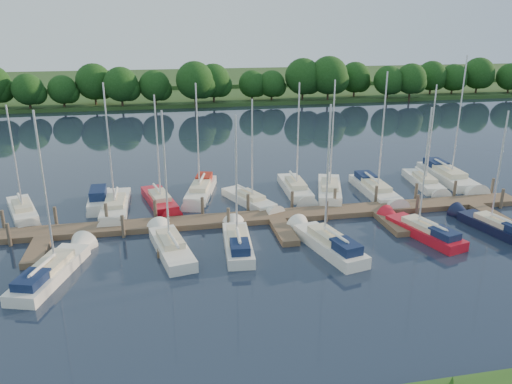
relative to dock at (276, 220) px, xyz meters
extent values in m
plane|color=#1A2235|center=(0.00, -7.31, -0.20)|extent=(260.00, 260.00, 0.00)
cube|color=brown|center=(0.00, 0.69, 0.00)|extent=(40.00, 2.00, 0.40)
cube|color=brown|center=(-16.00, -2.31, 0.00)|extent=(1.20, 4.00, 0.40)
cube|color=brown|center=(-8.00, -2.31, 0.00)|extent=(1.20, 4.00, 0.40)
cube|color=brown|center=(0.00, -2.31, 0.00)|extent=(1.20, 4.00, 0.40)
cube|color=brown|center=(8.00, -2.31, 0.00)|extent=(1.20, 4.00, 0.40)
cube|color=brown|center=(16.00, -2.31, 0.00)|extent=(1.20, 4.00, 0.40)
cylinder|color=#473D33|center=(-19.00, 1.99, 0.40)|extent=(0.24, 0.24, 2.00)
cylinder|color=#473D33|center=(-15.55, 1.99, 0.40)|extent=(0.24, 0.24, 2.00)
cylinder|color=#473D33|center=(-12.09, 1.99, 0.40)|extent=(0.24, 0.24, 2.00)
cylinder|color=#473D33|center=(-8.64, 1.99, 0.40)|extent=(0.24, 0.24, 2.00)
cylinder|color=#473D33|center=(-5.18, 1.99, 0.40)|extent=(0.24, 0.24, 2.00)
cylinder|color=#473D33|center=(-1.73, 1.99, 0.40)|extent=(0.24, 0.24, 2.00)
cylinder|color=#473D33|center=(1.73, 1.99, 0.40)|extent=(0.24, 0.24, 2.00)
cylinder|color=#473D33|center=(5.18, 1.99, 0.40)|extent=(0.24, 0.24, 2.00)
cylinder|color=#473D33|center=(8.64, 1.99, 0.40)|extent=(0.24, 0.24, 2.00)
cylinder|color=#473D33|center=(12.09, 1.99, 0.40)|extent=(0.24, 0.24, 2.00)
cylinder|color=#473D33|center=(15.55, 1.99, 0.40)|extent=(0.24, 0.24, 2.00)
cylinder|color=#473D33|center=(19.00, 1.99, 0.40)|extent=(0.24, 0.24, 2.00)
cylinder|color=#473D33|center=(-18.00, -0.61, 0.40)|extent=(0.24, 0.24, 2.00)
cylinder|color=#473D33|center=(-10.80, -0.61, 0.40)|extent=(0.24, 0.24, 2.00)
cylinder|color=#473D33|center=(-3.60, -0.61, 0.40)|extent=(0.24, 0.24, 2.00)
cylinder|color=#473D33|center=(3.60, -0.61, 0.40)|extent=(0.24, 0.24, 2.00)
cylinder|color=#473D33|center=(10.80, -0.61, 0.40)|extent=(0.24, 0.24, 2.00)
cylinder|color=#473D33|center=(18.00, -0.61, 0.40)|extent=(0.24, 0.24, 2.00)
cube|color=#28441A|center=(0.00, 67.69, 0.10)|extent=(180.00, 30.00, 0.60)
cube|color=#2D5023|center=(0.00, 92.69, 0.50)|extent=(220.00, 40.00, 1.40)
cylinder|color=#38281C|center=(-28.64, 53.93, 0.92)|extent=(0.36, 0.36, 2.24)
sphere|color=#13380F|center=(-28.64, 53.93, 3.66)|extent=(5.24, 5.24, 5.24)
sphere|color=#13380F|center=(-27.52, 54.13, 2.92)|extent=(3.74, 3.74, 3.74)
cylinder|color=#38281C|center=(-23.42, 56.56, 0.98)|extent=(0.36, 0.36, 2.37)
sphere|color=#13380F|center=(-23.42, 56.56, 3.88)|extent=(5.53, 5.53, 5.53)
sphere|color=#13380F|center=(-22.23, 56.76, 3.09)|extent=(3.95, 3.95, 3.95)
cylinder|color=#38281C|center=(-18.11, 55.53, 1.08)|extent=(0.36, 0.36, 2.56)
sphere|color=#13380F|center=(-18.11, 55.53, 4.21)|extent=(5.97, 5.97, 5.97)
sphere|color=#13380F|center=(-16.83, 55.73, 3.36)|extent=(4.27, 4.27, 4.27)
cylinder|color=#38281C|center=(-13.62, 53.40, 1.07)|extent=(0.36, 0.36, 2.53)
sphere|color=#13380F|center=(-13.62, 53.40, 4.16)|extent=(5.90, 5.90, 5.90)
sphere|color=#13380F|center=(-12.36, 53.60, 3.31)|extent=(4.22, 4.22, 4.22)
cylinder|color=#38281C|center=(-7.95, 52.74, 1.01)|extent=(0.36, 0.36, 2.42)
sphere|color=#13380F|center=(-7.95, 52.74, 3.97)|extent=(5.65, 5.65, 5.65)
sphere|color=#13380F|center=(-6.74, 52.94, 3.16)|extent=(4.04, 4.04, 4.04)
cylinder|color=#38281C|center=(-1.90, 55.35, 0.89)|extent=(0.36, 0.36, 2.17)
sphere|color=#13380F|center=(-1.90, 55.35, 3.54)|extent=(5.07, 5.07, 5.07)
sphere|color=#13380F|center=(-0.82, 55.55, 2.82)|extent=(3.62, 3.62, 3.62)
cylinder|color=#38281C|center=(1.81, 54.69, 0.93)|extent=(0.36, 0.36, 2.26)
sphere|color=#13380F|center=(1.81, 54.69, 3.69)|extent=(5.27, 5.27, 5.27)
sphere|color=#13380F|center=(2.94, 54.89, 2.94)|extent=(3.77, 3.77, 3.77)
cylinder|color=#38281C|center=(7.20, 53.71, 1.21)|extent=(0.36, 0.36, 2.83)
sphere|color=#13380F|center=(7.20, 53.71, 4.67)|extent=(6.59, 6.59, 6.59)
sphere|color=#13380F|center=(8.61, 53.91, 3.72)|extent=(4.71, 4.71, 4.71)
cylinder|color=#38281C|center=(11.80, 55.89, 0.88)|extent=(0.36, 0.36, 2.16)
sphere|color=#13380F|center=(11.80, 55.89, 3.52)|extent=(5.03, 5.03, 5.03)
sphere|color=#13380F|center=(12.88, 56.09, 2.80)|extent=(3.60, 3.60, 3.60)
cylinder|color=#38281C|center=(18.30, 54.94, 1.21)|extent=(0.36, 0.36, 2.81)
sphere|color=#13380F|center=(18.30, 54.94, 4.64)|extent=(6.56, 6.56, 6.56)
sphere|color=#13380F|center=(19.70, 55.14, 3.70)|extent=(4.69, 4.69, 4.69)
cylinder|color=#38281C|center=(23.84, 52.96, 0.89)|extent=(0.36, 0.36, 2.18)
sphere|color=#13380F|center=(23.84, 52.96, 3.56)|extent=(5.09, 5.09, 5.09)
sphere|color=#13380F|center=(24.93, 53.16, 2.83)|extent=(3.64, 3.64, 3.64)
cylinder|color=#38281C|center=(28.80, 52.89, 0.95)|extent=(0.36, 0.36, 2.31)
sphere|color=#13380F|center=(28.80, 52.89, 3.78)|extent=(5.39, 5.39, 5.39)
sphere|color=#13380F|center=(29.95, 53.09, 3.01)|extent=(3.85, 3.85, 3.85)
cylinder|color=#38281C|center=(33.52, 56.11, 0.81)|extent=(0.36, 0.36, 2.03)
sphere|color=#13380F|center=(33.52, 56.11, 3.30)|extent=(4.74, 4.74, 4.74)
sphere|color=#13380F|center=(34.54, 56.31, 2.62)|extent=(3.38, 3.38, 3.38)
cylinder|color=#38281C|center=(38.11, 56.67, 1.01)|extent=(0.36, 0.36, 2.41)
sphere|color=#13380F|center=(38.11, 56.67, 3.96)|extent=(5.63, 5.63, 5.63)
sphere|color=#13380F|center=(39.31, 56.87, 3.15)|extent=(4.02, 4.02, 4.02)
cylinder|color=#38281C|center=(45.11, 54.65, 0.99)|extent=(0.36, 0.36, 2.39)
sphere|color=#13380F|center=(45.11, 54.65, 3.91)|extent=(5.57, 5.57, 5.57)
sphere|color=#13380F|center=(46.30, 54.85, 3.11)|extent=(3.98, 3.98, 3.98)
cylinder|color=#38281C|center=(48.30, 53.90, 0.82)|extent=(0.36, 0.36, 2.05)
sphere|color=#13380F|center=(48.30, 53.90, 3.33)|extent=(4.78, 4.78, 4.78)
sphere|color=#13380F|center=(49.32, 54.10, 2.64)|extent=(3.41, 3.41, 3.41)
cylinder|color=#38281C|center=(53.26, 54.44, 1.04)|extent=(0.36, 0.36, 2.49)
sphere|color=#13380F|center=(53.26, 54.44, 4.08)|extent=(5.80, 5.80, 5.80)
sphere|color=#13380F|center=(54.51, 54.64, 3.25)|extent=(4.14, 4.14, 4.14)
cube|color=white|center=(-18.60, 5.39, -0.05)|extent=(3.46, 5.96, 0.98)
cone|color=white|center=(-17.63, 2.68, -0.05)|extent=(1.44, 2.17, 0.80)
cube|color=beige|center=(-18.50, 5.12, 0.56)|extent=(2.01, 2.84, 0.45)
cylinder|color=silver|center=(-18.40, 4.85, 4.31)|extent=(0.12, 0.12, 7.76)
cylinder|color=silver|center=(-18.79, 5.93, 0.91)|extent=(0.97, 2.47, 0.10)
cylinder|color=white|center=(-18.79, 5.93, 0.91)|extent=(0.96, 2.23, 0.20)
cube|color=white|center=(-13.09, 6.53, -0.05)|extent=(1.63, 4.59, 0.95)
cone|color=white|center=(-13.03, 4.25, -0.05)|extent=(0.79, 1.39, 0.75)
cube|color=#132042|center=(-13.09, 6.53, 0.70)|extent=(1.27, 2.54, 0.85)
cube|color=white|center=(-11.68, 5.14, -0.05)|extent=(2.02, 6.87, 0.94)
cone|color=white|center=(-11.73, 1.72, -0.05)|extent=(1.00, 2.41, 0.96)
cube|color=beige|center=(-11.68, 4.80, 0.52)|extent=(1.49, 3.10, 0.43)
cylinder|color=silver|center=(-11.69, 4.45, 5.01)|extent=(0.12, 0.12, 9.23)
cylinder|color=silver|center=(-11.66, 5.82, 0.87)|extent=(0.15, 3.08, 0.10)
cylinder|color=white|center=(-11.66, 5.82, 0.87)|extent=(0.24, 2.74, 0.20)
cube|color=red|center=(-8.33, 5.73, -0.05)|extent=(2.98, 6.27, 0.97)
cone|color=red|center=(-7.66, 2.78, -0.05)|extent=(1.29, 2.25, 0.85)
cube|color=beige|center=(-8.26, 5.43, 0.55)|extent=(1.84, 2.93, 0.44)
cylinder|color=silver|center=(-8.20, 5.14, 4.50)|extent=(0.12, 0.12, 8.16)
cylinder|color=silver|center=(-8.46, 6.32, 0.91)|extent=(0.70, 2.68, 0.10)
cylinder|color=white|center=(-8.46, 6.32, 0.91)|extent=(0.73, 2.40, 0.20)
cube|color=white|center=(-4.80, 7.42, -0.05)|extent=(3.35, 6.70, 1.06)
cone|color=white|center=(-5.60, 4.30, -0.05)|extent=(1.43, 2.41, 0.90)
cube|color=beige|center=(-4.88, 7.11, 0.62)|extent=(2.03, 3.15, 0.48)
cube|color=maroon|center=(-4.36, 9.18, 0.71)|extent=(1.71, 2.19, 0.53)
cylinder|color=silver|center=(-4.96, 6.80, 4.83)|extent=(0.12, 0.12, 8.71)
cylinder|color=silver|center=(-4.64, 8.05, 1.00)|extent=(0.82, 2.84, 0.10)
cylinder|color=white|center=(-4.64, 8.05, 1.00)|extent=(0.83, 2.55, 0.20)
cube|color=white|center=(-1.26, 4.41, -0.05)|extent=(3.75, 5.99, 0.95)
cone|color=white|center=(-0.14, 1.73, -0.05)|extent=(1.54, 2.19, 0.81)
cube|color=beige|center=(-1.15, 4.14, 0.54)|extent=(2.14, 2.88, 0.43)
cylinder|color=silver|center=(-1.04, 3.87, 4.33)|extent=(0.12, 0.12, 7.84)
cylinder|color=silver|center=(-1.49, 4.94, 0.88)|extent=(1.11, 2.45, 0.10)
cylinder|color=white|center=(-1.49, 4.94, 0.88)|extent=(1.09, 2.22, 0.20)
cube|color=white|center=(3.19, 6.47, -0.05)|extent=(2.04, 6.48, 1.09)
cone|color=white|center=(3.07, 3.27, -0.05)|extent=(0.98, 2.28, 0.90)
cube|color=beige|center=(3.18, 6.15, 0.64)|extent=(1.46, 2.94, 0.50)
cylinder|color=silver|center=(3.17, 5.83, 4.82)|extent=(0.12, 0.12, 8.66)
cylinder|color=silver|center=(3.22, 7.11, 1.04)|extent=(0.21, 2.89, 0.10)
cylinder|color=white|center=(3.22, 7.11, 1.04)|extent=(0.30, 2.57, 0.20)
cube|color=white|center=(6.03, 5.64, -0.05)|extent=(3.80, 6.87, 1.03)
cone|color=white|center=(5.02, 2.48, -0.05)|extent=(1.59, 2.49, 0.93)
cube|color=beige|center=(5.93, 5.32, 0.60)|extent=(2.24, 3.26, 0.47)
cylinder|color=silver|center=(5.83, 5.01, 4.93)|extent=(0.12, 0.12, 8.94)
cylinder|color=silver|center=(6.23, 6.27, 0.97)|extent=(1.01, 2.87, 0.10)
cylinder|color=white|center=(6.23, 6.27, 0.97)|extent=(1.00, 2.58, 0.20)
cube|color=white|center=(9.73, 4.72, -0.05)|extent=(2.14, 7.14, 1.06)
cone|color=white|center=(9.65, 1.17, -0.05)|extent=(1.05, 2.51, 0.99)
cube|color=beige|center=(9.72, 4.37, 0.62)|extent=(1.56, 3.23, 0.48)
cube|color=#132042|center=(9.77, 6.71, 0.72)|extent=(1.44, 2.16, 0.53)
cylinder|color=silver|center=(9.71, 4.01, 5.27)|extent=(0.12, 0.12, 9.58)
cylinder|color=silver|center=(9.74, 5.43, 1.01)|extent=(0.17, 3.20, 0.10)
cylinder|color=white|center=(9.74, 5.43, 1.01)|extent=(0.26, 2.84, 0.20)
cube|color=white|center=(14.99, 6.08, -0.05)|extent=(2.53, 6.35, 0.98)
cone|color=white|center=(14.59, 3.02, -0.05)|extent=(1.14, 2.26, 0.86)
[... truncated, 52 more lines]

